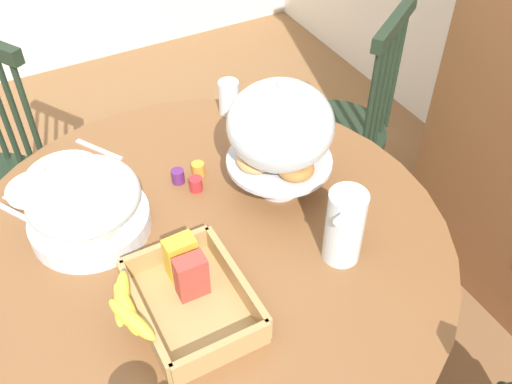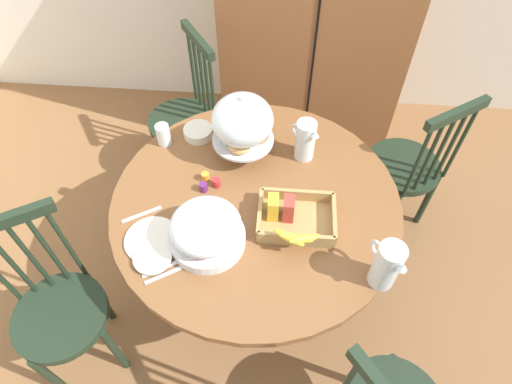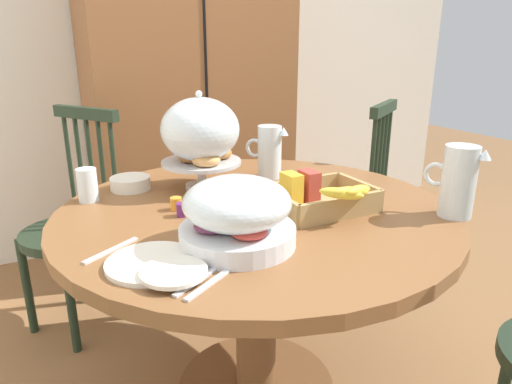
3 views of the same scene
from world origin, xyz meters
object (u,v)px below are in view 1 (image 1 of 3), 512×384
milk_pitcher (344,229)px  china_plate_large (65,176)px  dining_table (208,290)px  china_plate_small (34,189)px  fruit_platter_covered (86,205)px  drinking_glass (229,97)px  cereal_bowl (270,125)px  cereal_basket (183,295)px  pastry_stand_with_dome (280,130)px  windsor_chair_by_cabinet (340,134)px

milk_pitcher → china_plate_large: bearing=-139.1°
dining_table → china_plate_small: size_ratio=8.33×
fruit_platter_covered → drinking_glass: (-0.29, 0.53, -0.03)m
cereal_bowl → cereal_basket: bearing=-46.0°
pastry_stand_with_dome → cereal_basket: pastry_stand_with_dome is taller
windsor_chair_by_cabinet → china_plate_large: (0.09, -1.03, 0.29)m
cereal_bowl → drinking_glass: (-0.15, -0.06, 0.03)m
china_plate_small → drinking_glass: bearing=98.0°
fruit_platter_covered → china_plate_small: 0.23m
dining_table → cereal_basket: size_ratio=3.95×
pastry_stand_with_dome → cereal_bowl: bearing=155.5°
china_plate_small → cereal_bowl: cereal_bowl is taller
fruit_platter_covered → china_plate_small: (-0.20, -0.10, -0.07)m
fruit_platter_covered → cereal_basket: (0.33, 0.11, -0.04)m
pastry_stand_with_dome → milk_pitcher: bearing=2.6°
dining_table → cereal_basket: (0.16, -0.12, 0.25)m
pastry_stand_with_dome → drinking_glass: 0.41m
fruit_platter_covered → drinking_glass: fruit_platter_covered is taller
pastry_stand_with_dome → china_plate_large: pastry_stand_with_dome is taller
fruit_platter_covered → china_plate_large: 0.24m
cereal_bowl → dining_table: bearing=-49.8°
china_plate_small → china_plate_large: bearing=105.7°
fruit_platter_covered → drinking_glass: 0.61m
dining_table → china_plate_large: bearing=-148.7°
windsor_chair_by_cabinet → cereal_basket: bearing=-54.3°
fruit_platter_covered → china_plate_large: bearing=-177.1°
pastry_stand_with_dome → drinking_glass: bearing=173.9°
fruit_platter_covered → cereal_basket: 0.35m
pastry_stand_with_dome → cereal_basket: 0.48m
drinking_glass → milk_pitcher: bearing=-2.4°
fruit_platter_covered → china_plate_small: bearing=-154.0°
fruit_platter_covered → cereal_bowl: fruit_platter_covered is taller
windsor_chair_by_cabinet → drinking_glass: bearing=-86.7°
fruit_platter_covered → cereal_basket: bearing=18.5°
china_plate_large → drinking_glass: drinking_glass is taller
cereal_basket → milk_pitcher: bearing=84.2°
fruit_platter_covered → cereal_bowl: 0.62m
pastry_stand_with_dome → milk_pitcher: 0.30m
milk_pitcher → china_plate_large: 0.79m
dining_table → pastry_stand_with_dome: bearing=107.0°
windsor_chair_by_cabinet → dining_table: bearing=-58.0°
drinking_glass → fruit_platter_covered: bearing=-61.5°
fruit_platter_covered → cereal_bowl: (-0.14, 0.60, -0.06)m
milk_pitcher → windsor_chair_by_cabinet: bearing=143.5°
china_plate_small → cereal_basket: bearing=21.5°
dining_table → cereal_bowl: bearing=130.2°
pastry_stand_with_dome → china_plate_small: pastry_stand_with_dome is taller
pastry_stand_with_dome → china_plate_large: size_ratio=1.56×
dining_table → drinking_glass: (-0.46, 0.30, 0.26)m
china_plate_small → cereal_bowl: bearing=84.9°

